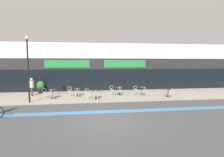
# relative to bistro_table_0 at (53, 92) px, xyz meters

# --- Properties ---
(ground_plane) EXTENTS (120.00, 120.00, 0.00)m
(ground_plane) POSITION_rel_bistro_table_0_xyz_m (4.08, -6.28, -0.66)
(ground_plane) COLOR #424244
(sidewalk_slab) EXTENTS (40.00, 5.50, 0.12)m
(sidewalk_slab) POSITION_rel_bistro_table_0_xyz_m (4.08, 0.97, -0.60)
(sidewalk_slab) COLOR gray
(sidewalk_slab) RESTS_ON ground
(storefront_facade) EXTENTS (40.00, 4.06, 5.41)m
(storefront_facade) POSITION_rel_bistro_table_0_xyz_m (4.08, 5.69, 2.03)
(storefront_facade) COLOR silver
(storefront_facade) RESTS_ON ground
(bike_lane_stripe) EXTENTS (36.00, 0.70, 0.01)m
(bike_lane_stripe) POSITION_rel_bistro_table_0_xyz_m (4.08, -4.42, -0.66)
(bike_lane_stripe) COLOR #3D7AB7
(bike_lane_stripe) RESTS_ON ground
(bistro_table_0) EXTENTS (0.67, 0.67, 0.77)m
(bistro_table_0) POSITION_rel_bistro_table_0_xyz_m (0.00, 0.00, 0.00)
(bistro_table_0) COLOR black
(bistro_table_0) RESTS_ON sidewalk_slab
(bistro_table_1) EXTENTS (0.60, 0.60, 0.72)m
(bistro_table_1) POSITION_rel_bistro_table_0_xyz_m (2.10, 0.78, -0.04)
(bistro_table_1) COLOR black
(bistro_table_1) RESTS_ON sidewalk_slab
(bistro_table_2) EXTENTS (0.69, 0.69, 0.73)m
(bistro_table_2) POSITION_rel_bistro_table_0_xyz_m (3.75, -0.74, -0.03)
(bistro_table_2) COLOR black
(bistro_table_2) RESTS_ON sidewalk_slab
(bistro_table_3) EXTENTS (0.74, 0.74, 0.74)m
(bistro_table_3) POSITION_rel_bistro_table_0_xyz_m (6.08, 0.92, -0.01)
(bistro_table_3) COLOR black
(bistro_table_3) RESTS_ON sidewalk_slab
(bistro_table_4) EXTENTS (0.67, 0.67, 0.78)m
(bistro_table_4) POSITION_rel_bistro_table_0_xyz_m (8.34, 0.50, 0.01)
(bistro_table_4) COLOR black
(bistro_table_4) RESTS_ON sidewalk_slab
(bistro_table_5) EXTENTS (0.66, 0.66, 0.70)m
(bistro_table_5) POSITION_rel_bistro_table_0_xyz_m (10.40, -0.72, -0.04)
(bistro_table_5) COLOR black
(bistro_table_5) RESTS_ON sidewalk_slab
(cafe_chair_0_near) EXTENTS (0.41, 0.58, 0.90)m
(cafe_chair_0_near) POSITION_rel_bistro_table_0_xyz_m (0.00, -0.63, -0.03)
(cafe_chair_0_near) COLOR #B7B2AD
(cafe_chair_0_near) RESTS_ON sidewalk_slab
(cafe_chair_0_side) EXTENTS (0.59, 0.43, 0.90)m
(cafe_chair_0_side) POSITION_rel_bistro_table_0_xyz_m (-0.63, -0.01, -0.03)
(cafe_chair_0_side) COLOR #B7B2AD
(cafe_chair_0_side) RESTS_ON sidewalk_slab
(cafe_chair_1_near) EXTENTS (0.46, 0.60, 0.90)m
(cafe_chair_1_near) POSITION_rel_bistro_table_0_xyz_m (2.11, 0.15, -0.03)
(cafe_chair_1_near) COLOR #B7B2AD
(cafe_chair_1_near) RESTS_ON sidewalk_slab
(cafe_chair_1_side) EXTENTS (0.60, 0.45, 0.90)m
(cafe_chair_1_side) POSITION_rel_bistro_table_0_xyz_m (1.48, 0.79, -0.03)
(cafe_chair_1_side) COLOR #B7B2AD
(cafe_chair_1_side) RESTS_ON sidewalk_slab
(cafe_chair_2_near) EXTENTS (0.45, 0.60, 0.90)m
(cafe_chair_2_near) POSITION_rel_bistro_table_0_xyz_m (3.74, -1.36, -0.03)
(cafe_chair_2_near) COLOR #B7B2AD
(cafe_chair_2_near) RESTS_ON sidewalk_slab
(cafe_chair_2_side) EXTENTS (0.59, 0.42, 0.90)m
(cafe_chair_2_side) POSITION_rel_bistro_table_0_xyz_m (3.13, -0.73, -0.03)
(cafe_chair_2_side) COLOR #B7B2AD
(cafe_chair_2_side) RESTS_ON sidewalk_slab
(cafe_chair_3_near) EXTENTS (0.44, 0.59, 0.90)m
(cafe_chair_3_near) POSITION_rel_bistro_table_0_xyz_m (6.07, 0.30, -0.03)
(cafe_chair_3_near) COLOR #B7B2AD
(cafe_chair_3_near) RESTS_ON sidewalk_slab
(cafe_chair_3_side) EXTENTS (0.58, 0.41, 0.90)m
(cafe_chair_3_side) POSITION_rel_bistro_table_0_xyz_m (5.45, 0.92, -0.03)
(cafe_chair_3_side) COLOR #B7B2AD
(cafe_chair_3_side) RESTS_ON sidewalk_slab
(cafe_chair_4_near) EXTENTS (0.42, 0.58, 0.90)m
(cafe_chair_4_near) POSITION_rel_bistro_table_0_xyz_m (8.34, -0.13, -0.03)
(cafe_chair_4_near) COLOR #B7B2AD
(cafe_chair_4_near) RESTS_ON sidewalk_slab
(cafe_chair_4_side) EXTENTS (0.58, 0.40, 0.90)m
(cafe_chair_4_side) POSITION_rel_bistro_table_0_xyz_m (7.71, 0.50, -0.03)
(cafe_chair_4_side) COLOR #B7B2AD
(cafe_chair_4_side) RESTS_ON sidewalk_slab
(cafe_chair_5_near) EXTENTS (0.45, 0.60, 0.90)m
(cafe_chair_5_near) POSITION_rel_bistro_table_0_xyz_m (10.41, -1.35, -0.03)
(cafe_chair_5_near) COLOR #B7B2AD
(cafe_chair_5_near) RESTS_ON sidewalk_slab
(planter_pot) EXTENTS (0.78, 0.78, 1.23)m
(planter_pot) POSITION_rel_bistro_table_0_xyz_m (-1.81, 3.09, 0.14)
(planter_pot) COLOR #232326
(planter_pot) RESTS_ON sidewalk_slab
(lamp_post) EXTENTS (0.26, 0.26, 5.17)m
(lamp_post) POSITION_rel_bistro_table_0_xyz_m (-1.51, -1.40, 2.44)
(lamp_post) COLOR black
(lamp_post) RESTS_ON sidewalk_slab
(pedestrian_near_end) EXTENTS (0.52, 0.52, 1.69)m
(pedestrian_near_end) POSITION_rel_bistro_table_0_xyz_m (-2.21, 1.50, 0.46)
(pedestrian_near_end) COLOR #4C3D2D
(pedestrian_near_end) RESTS_ON sidewalk_slab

